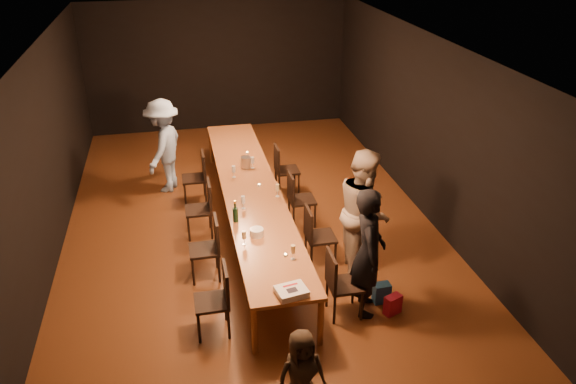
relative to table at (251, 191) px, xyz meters
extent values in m
plane|color=#482312|center=(0.00, 0.00, -0.70)|extent=(10.00, 10.00, 0.00)
cube|color=black|center=(0.00, 5.00, 0.80)|extent=(6.00, 0.04, 3.00)
cube|color=black|center=(-3.00, 0.00, 0.80)|extent=(0.04, 10.00, 3.00)
cube|color=black|center=(3.00, 0.00, 0.80)|extent=(0.04, 10.00, 3.00)
cube|color=silver|center=(0.00, 0.00, 2.30)|extent=(6.00, 10.00, 0.04)
cube|color=brown|center=(0.00, 0.00, 0.02)|extent=(0.90, 6.00, 0.05)
cylinder|color=brown|center=(-0.40, -2.90, -0.35)|extent=(0.08, 0.08, 0.70)
cylinder|color=brown|center=(0.40, -2.90, -0.35)|extent=(0.08, 0.08, 0.70)
cylinder|color=brown|center=(-0.40, 2.90, -0.35)|extent=(0.08, 0.08, 0.70)
cylinder|color=brown|center=(0.40, 2.90, -0.35)|extent=(0.08, 0.08, 0.70)
imported|color=black|center=(1.15, -2.37, 0.18)|extent=(0.56, 0.73, 1.77)
imported|color=tan|center=(1.42, -1.39, 0.22)|extent=(0.82, 0.99, 1.85)
imported|color=#97BAE9|center=(-1.33, 1.80, 0.17)|extent=(1.03, 1.29, 1.75)
imported|color=#3B2D21|center=(-0.07, -3.88, -0.17)|extent=(0.56, 0.41, 1.07)
cube|color=#D41F46|center=(1.48, -2.53, -0.57)|extent=(0.26, 0.20, 0.27)
cube|color=#296BB4|center=(1.42, -2.27, -0.56)|extent=(0.23, 0.16, 0.28)
cube|color=white|center=(0.06, -2.84, 0.09)|extent=(0.39, 0.34, 0.08)
cube|color=black|center=(0.06, -2.87, 0.13)|extent=(0.13, 0.11, 0.00)
cube|color=red|center=(0.06, -2.77, 0.13)|extent=(0.18, 0.06, 0.00)
cylinder|color=white|center=(-0.13, -1.46, 0.10)|extent=(0.19, 0.19, 0.11)
cylinder|color=#A2A1A6|center=(0.05, 0.82, 0.15)|extent=(0.23, 0.23, 0.19)
cylinder|color=#B2B7B2|center=(0.15, -2.04, 0.06)|extent=(0.05, 0.05, 0.03)
cylinder|color=#B2B7B2|center=(0.15, 0.06, 0.06)|extent=(0.05, 0.05, 0.03)
cylinder|color=#B2B7B2|center=(0.15, 1.42, 0.06)|extent=(0.05, 0.05, 0.03)
camera|label=1|loc=(-1.07, -7.99, 4.04)|focal=35.00mm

